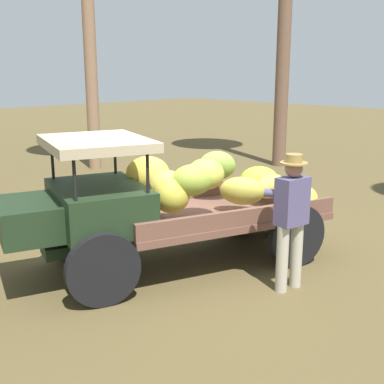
# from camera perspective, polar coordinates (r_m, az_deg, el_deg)

# --- Properties ---
(ground_plane) EXTENTS (60.00, 60.00, 0.00)m
(ground_plane) POSITION_cam_1_polar(r_m,az_deg,el_deg) (7.52, -1.73, -7.46)
(ground_plane) COLOR brown
(truck) EXTENTS (4.66, 2.88, 1.89)m
(truck) POSITION_cam_1_polar(r_m,az_deg,el_deg) (6.85, -3.49, -1.33)
(truck) COLOR #1D301C
(truck) RESTS_ON ground
(farmer) EXTENTS (0.52, 0.48, 1.75)m
(farmer) POSITION_cam_1_polar(r_m,az_deg,el_deg) (6.28, 11.28, -2.47)
(farmer) COLOR #B5AF9B
(farmer) RESTS_ON ground
(wooden_crate) EXTENTS (0.67, 0.70, 0.45)m
(wooden_crate) POSITION_cam_1_polar(r_m,az_deg,el_deg) (8.68, 10.11, -3.15)
(wooden_crate) COLOR #7C6548
(wooden_crate) RESTS_ON ground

